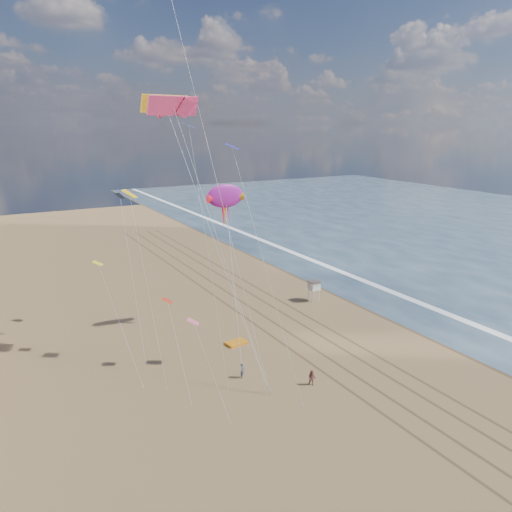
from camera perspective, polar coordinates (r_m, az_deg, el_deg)
The scene contains 11 objects.
ground at distance 45.85m, azimuth 19.33°, elevation -18.81°, with size 260.00×260.00×0.00m, color brown.
wet_sand at distance 84.49m, azimuth 7.79°, elevation -2.31°, with size 260.00×260.00×0.00m, color #42301E.
foam at distance 87.00m, azimuth 10.00°, elevation -1.89°, with size 260.00×260.00×0.00m, color white.
tracks at distance 67.92m, azimuth 1.66°, elevation -6.52°, with size 7.68×120.00×0.01m.
lifeguard_stand at distance 72.12m, azimuth 6.65°, elevation -3.39°, with size 1.65×1.65×2.98m.
grounded_kite at distance 58.88m, azimuth -2.26°, elevation -9.88°, with size 2.44×1.55×0.28m, color orange.
show_kite at distance 59.34m, azimuth -3.53°, elevation 6.83°, with size 4.59×6.79×20.43m.
kite_flyer_a at distance 51.41m, azimuth -1.57°, elevation -12.95°, with size 0.58×0.38×1.59m, color #4F5566.
kite_flyer_b at distance 50.36m, azimuth 6.39°, elevation -13.68°, with size 0.77×0.60×1.59m, color brown.
parafoils at distance 52.28m, azimuth -10.28°, elevation 22.34°, with size 6.81×6.97×15.41m.
small_kites at distance 52.28m, azimuth -10.49°, elevation 4.90°, with size 13.18×17.62×20.33m.
Camera 1 is at (-29.99, -24.21, 24.83)m, focal length 35.00 mm.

